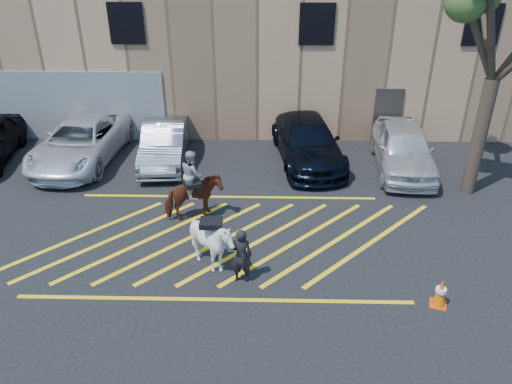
{
  "coord_description": "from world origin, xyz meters",
  "views": [
    {
      "loc": [
        1.21,
        -11.96,
        8.0
      ],
      "look_at": [
        0.93,
        0.2,
        1.3
      ],
      "focal_mm": 35.0,
      "sensor_mm": 36.0,
      "label": 1
    }
  ],
  "objects_px": {
    "car_white_pickup": "(81,141)",
    "car_white_suv": "(403,148)",
    "saddled_white": "(212,243)",
    "traffic_cone": "(440,293)",
    "car_blue_suv": "(307,141)",
    "tree": "(508,12)",
    "car_silver_sedan": "(165,143)",
    "mounted_bay": "(193,192)",
    "handler": "(241,256)"
  },
  "relations": [
    {
      "from": "car_white_pickup",
      "to": "handler",
      "type": "height_order",
      "value": "car_white_pickup"
    },
    {
      "from": "car_silver_sedan",
      "to": "car_white_suv",
      "type": "height_order",
      "value": "car_white_suv"
    },
    {
      "from": "car_white_suv",
      "to": "car_blue_suv",
      "type": "bearing_deg",
      "value": 172.67
    },
    {
      "from": "car_blue_suv",
      "to": "traffic_cone",
      "type": "relative_size",
      "value": 7.23
    },
    {
      "from": "car_white_pickup",
      "to": "tree",
      "type": "xyz_separation_m",
      "value": [
        13.54,
        -2.13,
        4.93
      ]
    },
    {
      "from": "handler",
      "to": "saddled_white",
      "type": "height_order",
      "value": "saddled_white"
    },
    {
      "from": "car_white_pickup",
      "to": "tree",
      "type": "height_order",
      "value": "tree"
    },
    {
      "from": "car_blue_suv",
      "to": "traffic_cone",
      "type": "bearing_deg",
      "value": -80.06
    },
    {
      "from": "car_blue_suv",
      "to": "mounted_bay",
      "type": "distance_m",
      "value": 5.64
    },
    {
      "from": "car_blue_suv",
      "to": "traffic_cone",
      "type": "xyz_separation_m",
      "value": [
        2.58,
        -8.02,
        -0.4
      ]
    },
    {
      "from": "car_white_suv",
      "to": "car_white_pickup",
      "type": "bearing_deg",
      "value": -177.96
    },
    {
      "from": "saddled_white",
      "to": "traffic_cone",
      "type": "height_order",
      "value": "saddled_white"
    },
    {
      "from": "saddled_white",
      "to": "tree",
      "type": "distance_m",
      "value": 10.37
    },
    {
      "from": "car_silver_sedan",
      "to": "traffic_cone",
      "type": "relative_size",
      "value": 5.98
    },
    {
      "from": "car_blue_suv",
      "to": "car_white_suv",
      "type": "xyz_separation_m",
      "value": [
        3.38,
        -0.69,
        0.04
      ]
    },
    {
      "from": "car_silver_sedan",
      "to": "tree",
      "type": "relative_size",
      "value": 0.6
    },
    {
      "from": "car_white_suv",
      "to": "mounted_bay",
      "type": "distance_m",
      "value": 7.91
    },
    {
      "from": "mounted_bay",
      "to": "tree",
      "type": "relative_size",
      "value": 0.3
    },
    {
      "from": "mounted_bay",
      "to": "traffic_cone",
      "type": "xyz_separation_m",
      "value": [
        6.24,
        -3.74,
        -0.53
      ]
    },
    {
      "from": "car_silver_sedan",
      "to": "mounted_bay",
      "type": "distance_m",
      "value": 4.37
    },
    {
      "from": "car_silver_sedan",
      "to": "car_blue_suv",
      "type": "distance_m",
      "value": 5.28
    },
    {
      "from": "car_silver_sedan",
      "to": "car_blue_suv",
      "type": "xyz_separation_m",
      "value": [
        5.27,
        0.23,
        0.05
      ]
    },
    {
      "from": "car_silver_sedan",
      "to": "mounted_bay",
      "type": "bearing_deg",
      "value": -72.9
    },
    {
      "from": "car_blue_suv",
      "to": "tree",
      "type": "height_order",
      "value": "tree"
    },
    {
      "from": "car_white_suv",
      "to": "mounted_bay",
      "type": "height_order",
      "value": "mounted_bay"
    },
    {
      "from": "car_white_pickup",
      "to": "car_white_suv",
      "type": "relative_size",
      "value": 1.15
    },
    {
      "from": "tree",
      "to": "handler",
      "type": "bearing_deg",
      "value": -146.52
    },
    {
      "from": "car_silver_sedan",
      "to": "car_white_suv",
      "type": "bearing_deg",
      "value": -7.59
    },
    {
      "from": "car_blue_suv",
      "to": "handler",
      "type": "xyz_separation_m",
      "value": [
        -2.1,
        -7.2,
        -0.02
      ]
    },
    {
      "from": "car_silver_sedan",
      "to": "handler",
      "type": "bearing_deg",
      "value": -70.07
    },
    {
      "from": "car_white_suv",
      "to": "mounted_bay",
      "type": "bearing_deg",
      "value": -148.78
    },
    {
      "from": "car_silver_sedan",
      "to": "car_white_suv",
      "type": "relative_size",
      "value": 0.92
    },
    {
      "from": "car_blue_suv",
      "to": "tree",
      "type": "bearing_deg",
      "value": -32.56
    },
    {
      "from": "car_silver_sedan",
      "to": "mounted_bay",
      "type": "relative_size",
      "value": 1.96
    },
    {
      "from": "car_silver_sedan",
      "to": "saddled_white",
      "type": "relative_size",
      "value": 2.81
    },
    {
      "from": "car_white_suv",
      "to": "tree",
      "type": "relative_size",
      "value": 0.65
    },
    {
      "from": "car_silver_sedan",
      "to": "saddled_white",
      "type": "distance_m",
      "value": 6.93
    },
    {
      "from": "car_white_pickup",
      "to": "saddled_white",
      "type": "xyz_separation_m",
      "value": [
        5.5,
        -6.48,
        0.02
      ]
    },
    {
      "from": "traffic_cone",
      "to": "tree",
      "type": "distance_m",
      "value": 8.18
    },
    {
      "from": "car_white_pickup",
      "to": "traffic_cone",
      "type": "xyz_separation_m",
      "value": [
        10.93,
        -7.77,
        -0.39
      ]
    },
    {
      "from": "mounted_bay",
      "to": "car_white_suv",
      "type": "bearing_deg",
      "value": 27.05
    },
    {
      "from": "car_white_pickup",
      "to": "mounted_bay",
      "type": "relative_size",
      "value": 2.46
    },
    {
      "from": "car_white_suv",
      "to": "handler",
      "type": "bearing_deg",
      "value": -125.91
    },
    {
      "from": "mounted_bay",
      "to": "saddled_white",
      "type": "height_order",
      "value": "mounted_bay"
    },
    {
      "from": "car_white_pickup",
      "to": "tree",
      "type": "distance_m",
      "value": 14.57
    },
    {
      "from": "handler",
      "to": "car_silver_sedan",
      "type": "bearing_deg",
      "value": -65.95
    },
    {
      "from": "car_blue_suv",
      "to": "car_white_suv",
      "type": "bearing_deg",
      "value": -19.36
    },
    {
      "from": "handler",
      "to": "mounted_bay",
      "type": "xyz_separation_m",
      "value": [
        -1.56,
        2.91,
        0.15
      ]
    },
    {
      "from": "saddled_white",
      "to": "tree",
      "type": "bearing_deg",
      "value": 28.38
    },
    {
      "from": "saddled_white",
      "to": "traffic_cone",
      "type": "xyz_separation_m",
      "value": [
        5.43,
        -1.29,
        -0.42
      ]
    }
  ]
}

